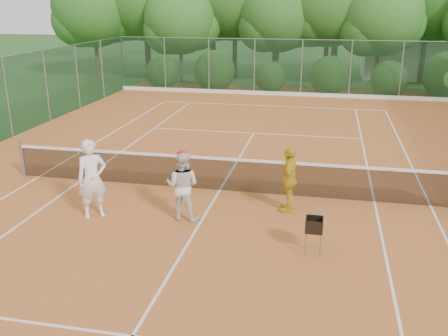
{
  "coord_description": "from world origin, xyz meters",
  "views": [
    {
      "loc": [
        2.72,
        -12.48,
        4.97
      ],
      "look_at": [
        0.38,
        -1.2,
        1.1
      ],
      "focal_mm": 40.0,
      "sensor_mm": 36.0,
      "label": 1
    }
  ],
  "objects_px": {
    "player_center_grp": "(183,186)",
    "ball_hopper": "(314,226)",
    "player_yellow": "(289,179)",
    "player_white": "(92,179)"
  },
  "relations": [
    {
      "from": "player_center_grp",
      "to": "player_yellow",
      "type": "distance_m",
      "value": 2.61
    },
    {
      "from": "player_white",
      "to": "ball_hopper",
      "type": "relative_size",
      "value": 2.46
    },
    {
      "from": "player_white",
      "to": "player_center_grp",
      "type": "relative_size",
      "value": 1.12
    },
    {
      "from": "ball_hopper",
      "to": "player_center_grp",
      "type": "bearing_deg",
      "value": 155.16
    },
    {
      "from": "player_center_grp",
      "to": "player_yellow",
      "type": "height_order",
      "value": "player_center_grp"
    },
    {
      "from": "player_white",
      "to": "ball_hopper",
      "type": "height_order",
      "value": "player_white"
    },
    {
      "from": "player_center_grp",
      "to": "ball_hopper",
      "type": "distance_m",
      "value": 3.3
    },
    {
      "from": "player_yellow",
      "to": "player_white",
      "type": "bearing_deg",
      "value": -71.81
    },
    {
      "from": "player_white",
      "to": "player_center_grp",
      "type": "bearing_deg",
      "value": -27.48
    },
    {
      "from": "player_center_grp",
      "to": "player_yellow",
      "type": "bearing_deg",
      "value": 22.32
    }
  ]
}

